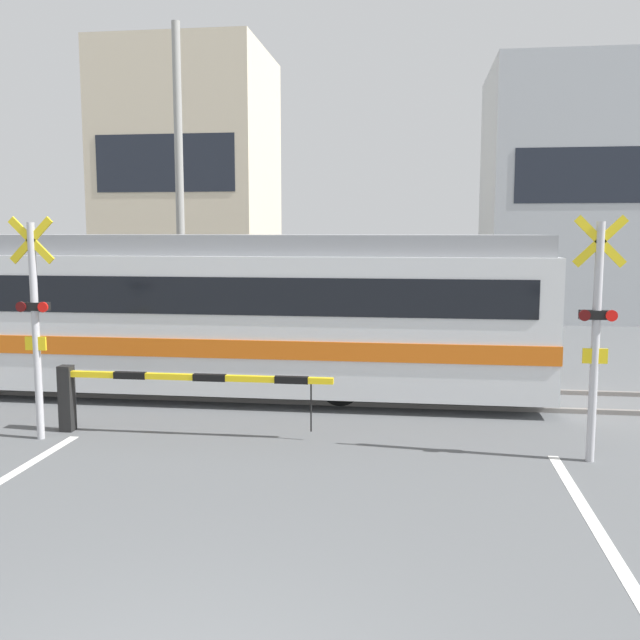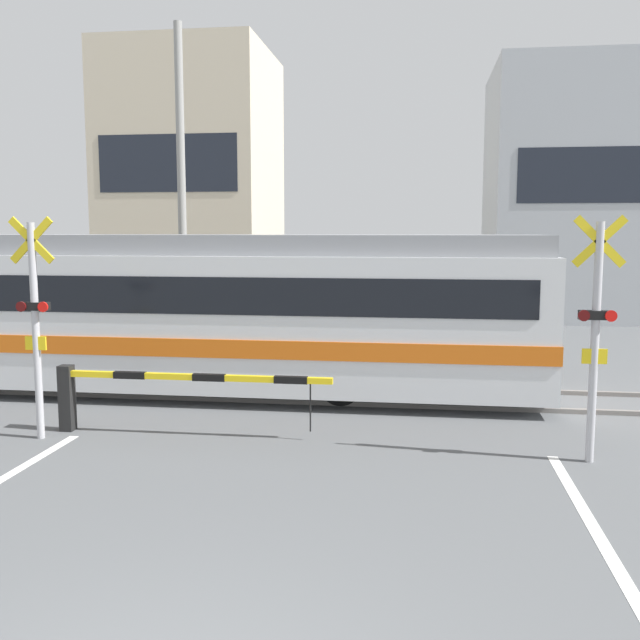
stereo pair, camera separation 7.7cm
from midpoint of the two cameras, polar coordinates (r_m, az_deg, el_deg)
rail_track_near at (r=12.75m, az=0.20°, el=-6.63°), size 50.00×0.10×0.08m
rail_track_far at (r=14.14m, az=0.95°, el=-5.25°), size 50.00×0.10×0.08m
commuter_train at (r=14.96m, az=-21.46°, el=1.04°), size 19.19×2.70×3.01m
crossing_barrier_near at (r=11.18m, az=-14.42°, el=-5.22°), size 4.24×0.20×1.02m
crossing_barrier_far at (r=16.20m, az=10.92°, el=-1.33°), size 4.24×0.20×1.02m
crossing_signal_left at (r=11.21m, az=-22.02°, el=0.14°), size 0.68×0.15×3.28m
crossing_signal_right at (r=10.02m, az=21.01°, el=-0.59°), size 0.68×0.15×3.28m
pedestrian at (r=18.95m, az=7.13°, el=0.58°), size 0.38×0.22×1.62m
building_left_of_street at (r=28.26m, az=-10.31°, el=10.72°), size 5.87×5.91×9.78m
building_right_of_street at (r=27.59m, az=20.88°, el=9.42°), size 7.40×5.91×8.78m
utility_pole_streetside at (r=19.57m, az=-11.29°, el=10.38°), size 0.22×0.22×8.45m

